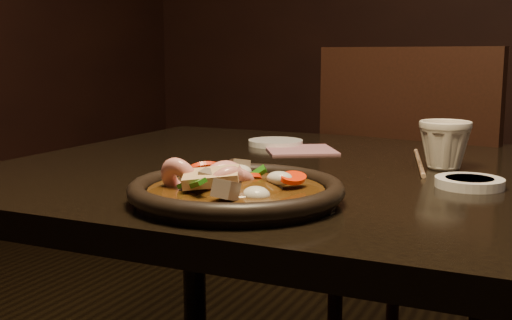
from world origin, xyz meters
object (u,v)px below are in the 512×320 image
at_px(table, 469,228).
at_px(tea_cup, 445,143).
at_px(chair, 422,223).
at_px(plate, 236,192).

distance_m(table, tea_cup, 0.16).
xyz_separation_m(table, chair, (-0.17, 0.57, -0.15)).
relative_size(chair, plate, 3.35).
xyz_separation_m(chair, plate, (-0.09, -0.86, 0.24)).
bearing_deg(tea_cup, table, -56.26).
xyz_separation_m(chair, tea_cup, (0.12, -0.49, 0.27)).
height_order(table, tea_cup, tea_cup).
xyz_separation_m(plate, tea_cup, (0.21, 0.37, 0.03)).
distance_m(chair, plate, 0.90).
relative_size(plate, tea_cup, 3.25).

